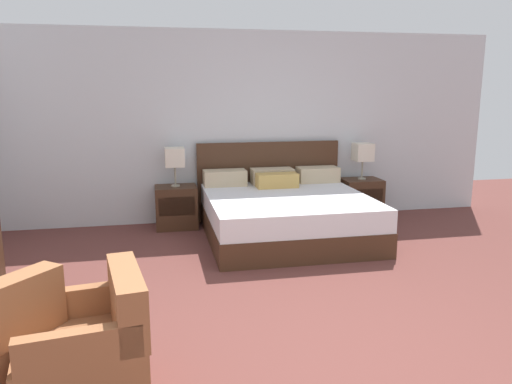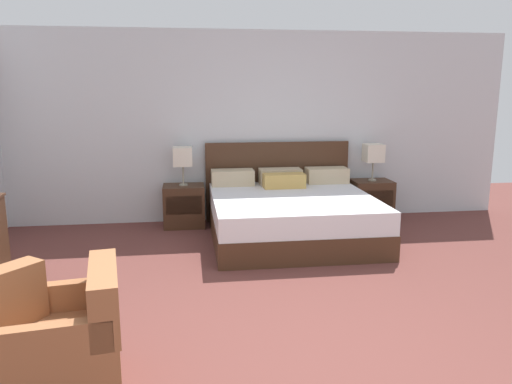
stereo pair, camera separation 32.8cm
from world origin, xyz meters
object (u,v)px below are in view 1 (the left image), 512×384
nightstand_left (176,207)px  table_lamp_left (175,158)px  bed (285,213)px  table_lamp_right (363,153)px  armchair_companion (89,354)px  nightstand_right (361,198)px

nightstand_left → table_lamp_left: size_ratio=1.10×
bed → table_lamp_right: bearing=28.4°
bed → table_lamp_right: (1.27, 0.69, 0.62)m
bed → armchair_companion: bearing=-123.6°
nightstand_right → table_lamp_left: size_ratio=1.10×
nightstand_left → table_lamp_left: bearing=90.0°
bed → table_lamp_left: bearing=151.6°
nightstand_right → table_lamp_right: bearing=90.0°
nightstand_right → table_lamp_left: 2.62m
nightstand_right → table_lamp_right: table_lamp_right is taller
table_lamp_left → nightstand_right: bearing=-0.0°
nightstand_left → table_lamp_left: (0.00, 0.00, 0.64)m
nightstand_left → table_lamp_right: 2.62m
nightstand_right → armchair_companion: (-3.21, -3.60, 0.01)m
bed → armchair_companion: bed is taller
bed → nightstand_right: size_ratio=3.59×
bed → table_lamp_right: size_ratio=3.94×
nightstand_left → table_lamp_right: (2.54, 0.00, 0.64)m
table_lamp_left → armchair_companion: size_ratio=0.63×
bed → table_lamp_left: bed is taller
bed → table_lamp_left: (-1.27, 0.69, 0.62)m
armchair_companion → table_lamp_right: bearing=48.3°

